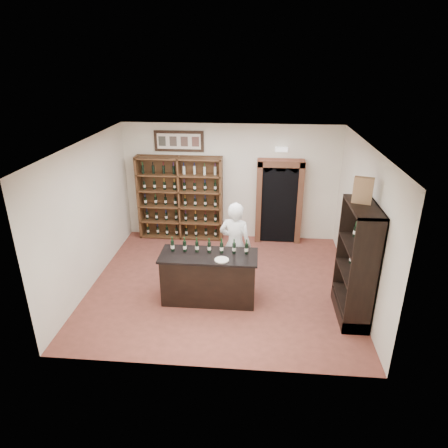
{
  "coord_description": "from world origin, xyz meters",
  "views": [
    {
      "loc": [
        0.68,
        -7.36,
        4.52
      ],
      "look_at": [
        0.02,
        0.3,
        1.27
      ],
      "focal_mm": 32.0,
      "sensor_mm": 36.0,
      "label": 1
    }
  ],
  "objects_px": {
    "tasting_counter": "(209,278)",
    "shopkeeper": "(235,245)",
    "counter_bottle_0": "(172,246)",
    "wine_shelf": "(180,198)",
    "side_cabinet": "(356,280)",
    "wine_crate": "(363,190)"
  },
  "relations": [
    {
      "from": "tasting_counter",
      "to": "shopkeeper",
      "type": "relative_size",
      "value": 1.01
    },
    {
      "from": "tasting_counter",
      "to": "shopkeeper",
      "type": "xyz_separation_m",
      "value": [
        0.47,
        0.61,
        0.43
      ]
    },
    {
      "from": "tasting_counter",
      "to": "counter_bottle_0",
      "type": "relative_size",
      "value": 6.27
    },
    {
      "from": "wine_shelf",
      "to": "side_cabinet",
      "type": "relative_size",
      "value": 1.0
    },
    {
      "from": "tasting_counter",
      "to": "counter_bottle_0",
      "type": "bearing_deg",
      "value": 171.73
    },
    {
      "from": "wine_shelf",
      "to": "counter_bottle_0",
      "type": "relative_size",
      "value": 7.33
    },
    {
      "from": "tasting_counter",
      "to": "side_cabinet",
      "type": "bearing_deg",
      "value": -6.28
    },
    {
      "from": "wine_shelf",
      "to": "side_cabinet",
      "type": "bearing_deg",
      "value": -40.21
    },
    {
      "from": "wine_crate",
      "to": "shopkeeper",
      "type": "bearing_deg",
      "value": 178.58
    },
    {
      "from": "wine_crate",
      "to": "side_cabinet",
      "type": "bearing_deg",
      "value": -45.06
    },
    {
      "from": "shopkeeper",
      "to": "tasting_counter",
      "type": "bearing_deg",
      "value": 67.84
    },
    {
      "from": "tasting_counter",
      "to": "counter_bottle_0",
      "type": "height_order",
      "value": "counter_bottle_0"
    },
    {
      "from": "tasting_counter",
      "to": "side_cabinet",
      "type": "height_order",
      "value": "side_cabinet"
    },
    {
      "from": "counter_bottle_0",
      "to": "shopkeeper",
      "type": "bearing_deg",
      "value": 23.13
    },
    {
      "from": "counter_bottle_0",
      "to": "wine_crate",
      "type": "relative_size",
      "value": 0.66
    },
    {
      "from": "shopkeeper",
      "to": "wine_crate",
      "type": "relative_size",
      "value": 4.11
    },
    {
      "from": "shopkeeper",
      "to": "side_cabinet",
      "type": "bearing_deg",
      "value": 173.34
    },
    {
      "from": "tasting_counter",
      "to": "shopkeeper",
      "type": "distance_m",
      "value": 0.89
    },
    {
      "from": "counter_bottle_0",
      "to": "side_cabinet",
      "type": "distance_m",
      "value": 3.49
    },
    {
      "from": "shopkeeper",
      "to": "wine_crate",
      "type": "height_order",
      "value": "wine_crate"
    },
    {
      "from": "counter_bottle_0",
      "to": "wine_shelf",
      "type": "bearing_deg",
      "value": 97.65
    },
    {
      "from": "counter_bottle_0",
      "to": "side_cabinet",
      "type": "relative_size",
      "value": 0.14
    }
  ]
}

